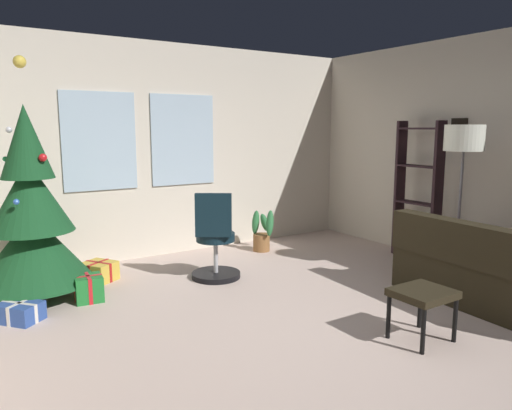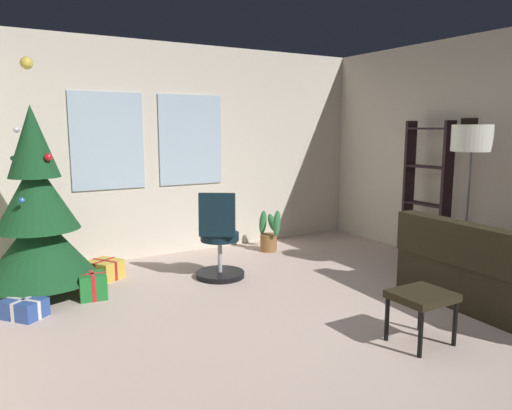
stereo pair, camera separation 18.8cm
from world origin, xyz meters
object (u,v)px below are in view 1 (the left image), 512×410
office_chair (215,245)px  bookshelf (418,198)px  gift_box_green (89,288)px  floor_lamp (464,147)px  gift_box_gold (99,271)px  potted_plant (262,234)px  gift_box_blue (20,312)px  gift_box_red (74,278)px  holiday_tree (32,220)px  footstool (423,297)px

office_chair → bookshelf: bearing=-13.2°
gift_box_green → floor_lamp: floor_lamp is taller
gift_box_green → floor_lamp: 4.19m
office_chair → gift_box_green: bearing=176.7°
gift_box_gold → bookshelf: bookshelf is taller
floor_lamp → potted_plant: (-1.07, 2.31, -1.27)m
gift_box_blue → gift_box_red: bearing=51.0°
holiday_tree → gift_box_red: holiday_tree is taller
bookshelf → potted_plant: (-1.51, 1.40, -0.56)m
gift_box_red → floor_lamp: floor_lamp is taller
gift_box_green → bookshelf: (4.05, -0.70, 0.67)m
gift_box_green → bookshelf: bookshelf is taller
potted_plant → gift_box_gold: bearing=-177.3°
gift_box_gold → floor_lamp: 4.25m
office_chair → gift_box_gold: bearing=149.5°
gift_box_red → gift_box_green: (0.01, -0.59, 0.05)m
footstool → gift_box_green: size_ratio=1.50×
holiday_tree → office_chair: (1.81, -0.45, -0.40)m
gift_box_red → gift_box_gold: size_ratio=0.70×
floor_lamp → holiday_tree: bearing=153.8°
bookshelf → floor_lamp: bookshelf is taller
floor_lamp → footstool: bearing=-153.5°
gift_box_red → office_chair: (1.40, -0.67, 0.32)m
floor_lamp → office_chair: bearing=145.4°
bookshelf → holiday_tree: bearing=166.5°
gift_box_gold → office_chair: office_chair is taller
gift_box_blue → potted_plant: 3.32m
footstool → potted_plant: 3.14m
gift_box_blue → floor_lamp: bearing=-18.3°
holiday_tree → gift_box_green: 0.88m
gift_box_gold → office_chair: size_ratio=0.45×
bookshelf → potted_plant: size_ratio=2.97×
footstool → gift_box_gold: (-1.77, 2.99, -0.26)m
gift_box_green → floor_lamp: (3.62, -1.61, 1.38)m
office_chair → potted_plant: bearing=33.7°
holiday_tree → gift_box_blue: (-0.23, -0.57, -0.72)m
gift_box_gold → gift_box_blue: size_ratio=1.01×
gift_box_red → potted_plant: potted_plant is taller
gift_box_green → potted_plant: bearing=15.2°
footstool → bookshelf: (2.02, 1.70, 0.44)m
gift_box_green → potted_plant: potted_plant is taller
gift_box_red → bookshelf: (4.07, -1.29, 0.72)m
gift_box_blue → potted_plant: potted_plant is taller
office_chair → potted_plant: 1.40m
floor_lamp → gift_box_green: bearing=156.0°
gift_box_green → gift_box_gold: bearing=66.1°
footstool → holiday_tree: 3.73m
gift_box_blue → office_chair: office_chair is taller
footstool → holiday_tree: size_ratio=0.19×
gift_box_red → potted_plant: 2.57m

